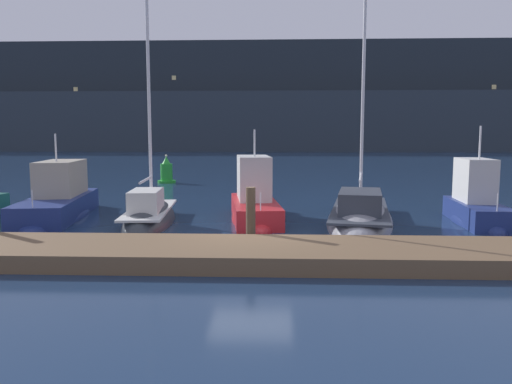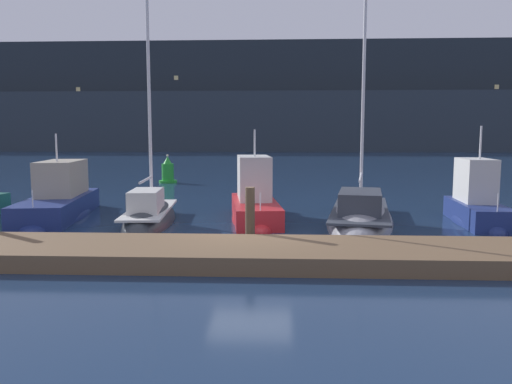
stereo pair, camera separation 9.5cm
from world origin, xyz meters
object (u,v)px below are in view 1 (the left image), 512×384
at_px(sailboat_berth_4, 150,220).
at_px(channel_buoy, 167,172).
at_px(motorboat_berth_5, 255,209).
at_px(sailboat_berth_6, 360,219).
at_px(motorboat_berth_7, 476,212).
at_px(motorboat_berth_3, 58,206).

height_order(sailboat_berth_4, channel_buoy, sailboat_berth_4).
distance_m(motorboat_berth_5, channel_buoy, 15.76).
height_order(sailboat_berth_4, sailboat_berth_6, sailboat_berth_6).
height_order(sailboat_berth_4, motorboat_berth_7, sailboat_berth_4).
xyz_separation_m(sailboat_berth_6, motorboat_berth_7, (4.31, 0.03, 0.30)).
distance_m(motorboat_berth_5, sailboat_berth_6, 4.02).
bearing_deg(sailboat_berth_6, motorboat_berth_5, 173.25).
distance_m(motorboat_berth_3, channel_buoy, 14.01).
relative_size(sailboat_berth_6, motorboat_berth_7, 2.47).
distance_m(sailboat_berth_6, motorboat_berth_7, 4.32).
height_order(motorboat_berth_3, sailboat_berth_6, sailboat_berth_6).
bearing_deg(channel_buoy, motorboat_berth_3, -95.30).
bearing_deg(motorboat_berth_7, sailboat_berth_6, -179.65).
relative_size(sailboat_berth_4, sailboat_berth_6, 0.81).
xyz_separation_m(sailboat_berth_6, channel_buoy, (-10.59, 14.77, 0.59)).
height_order(motorboat_berth_3, sailboat_berth_4, sailboat_berth_4).
bearing_deg(sailboat_berth_6, motorboat_berth_7, 0.35).
height_order(motorboat_berth_3, motorboat_berth_5, motorboat_berth_5).
bearing_deg(motorboat_berth_3, channel_buoy, 84.70).
relative_size(motorboat_berth_7, channel_buoy, 2.53).
height_order(motorboat_berth_3, channel_buoy, motorboat_berth_3).
relative_size(motorboat_berth_3, sailboat_berth_4, 0.74).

